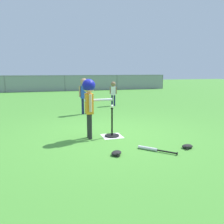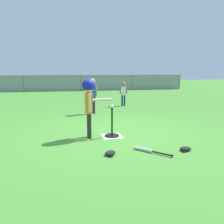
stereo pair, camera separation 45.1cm
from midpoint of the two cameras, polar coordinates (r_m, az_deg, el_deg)
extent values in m
plane|color=#478C33|center=(5.10, 2.64, -5.81)|extent=(60.00, 60.00, 0.00)
cube|color=white|center=(4.95, 2.62, -6.25)|extent=(0.44, 0.44, 0.01)
cylinder|color=black|center=(4.95, 2.63, -6.15)|extent=(0.32, 0.32, 0.03)
cylinder|color=black|center=(4.87, 2.66, -2.55)|extent=(0.04, 0.04, 0.61)
cylinder|color=black|center=(4.81, 2.69, 0.89)|extent=(0.06, 0.06, 0.02)
sphere|color=white|center=(4.80, 2.69, 1.44)|extent=(0.07, 0.07, 0.07)
cylinder|color=#262626|center=(4.84, -3.35, -3.34)|extent=(0.08, 0.08, 0.55)
cylinder|color=#262626|center=(4.73, -3.13, -3.68)|extent=(0.08, 0.08, 0.55)
cube|color=orange|center=(4.69, -3.30, 2.25)|extent=(0.15, 0.24, 0.42)
cylinder|color=beige|center=(4.84, -3.57, 2.86)|extent=(0.06, 0.06, 0.36)
cylinder|color=beige|center=(4.54, -3.03, 2.36)|extent=(0.06, 0.06, 0.36)
sphere|color=beige|center=(4.66, -3.35, 6.47)|extent=(0.24, 0.24, 0.24)
sphere|color=#141999|center=(4.65, -3.35, 6.84)|extent=(0.28, 0.28, 0.28)
cylinder|color=silver|center=(4.72, -0.78, 3.13)|extent=(0.60, 0.06, 0.06)
cylinder|color=#191E4C|center=(9.25, 4.64, 2.96)|extent=(0.07, 0.07, 0.45)
cylinder|color=#191E4C|center=(9.26, 4.02, 2.98)|extent=(0.07, 0.07, 0.45)
cube|color=white|center=(9.21, 4.37, 5.43)|extent=(0.23, 0.17, 0.35)
cylinder|color=#8C6647|center=(9.21, 5.15, 5.57)|extent=(0.05, 0.05, 0.30)
cylinder|color=#8C6647|center=(9.21, 3.59, 5.60)|extent=(0.05, 0.05, 0.30)
sphere|color=#8C6647|center=(9.19, 4.39, 7.20)|extent=(0.20, 0.20, 0.20)
cylinder|color=#191E4C|center=(7.54, -2.99, 1.61)|extent=(0.08, 0.08, 0.53)
cylinder|color=#191E4C|center=(7.52, -3.87, 1.57)|extent=(0.08, 0.08, 0.53)
cube|color=#2347B7|center=(7.47, -3.47, 5.19)|extent=(0.24, 0.15, 0.42)
cylinder|color=tan|center=(7.50, -2.35, 5.45)|extent=(0.06, 0.06, 0.36)
cylinder|color=tan|center=(7.45, -4.60, 5.38)|extent=(0.06, 0.06, 0.36)
sphere|color=tan|center=(7.45, -3.50, 7.78)|extent=(0.24, 0.24, 0.24)
cylinder|color=silver|center=(4.13, 11.26, -9.50)|extent=(0.29, 0.30, 0.06)
cylinder|color=black|center=(4.02, 16.03, -10.32)|extent=(0.27, 0.28, 0.03)
cylinder|color=black|center=(3.97, 18.52, -10.72)|extent=(0.05, 0.05, 0.05)
ellipsoid|color=black|center=(3.88, 2.92, -10.56)|extent=(0.27, 0.27, 0.07)
cube|color=black|center=(3.80, 3.35, -11.07)|extent=(0.06, 0.06, 0.06)
ellipsoid|color=black|center=(4.37, 21.30, -8.85)|extent=(0.24, 0.19, 0.07)
cube|color=black|center=(4.28, 21.24, -9.27)|extent=(0.05, 0.05, 0.06)
cylinder|color=slate|center=(16.81, -21.17, 6.86)|extent=(0.06, 0.06, 1.15)
cylinder|color=slate|center=(16.62, -7.35, 7.44)|extent=(0.06, 0.06, 1.15)
cylinder|color=slate|center=(17.37, 6.04, 7.60)|extent=(0.06, 0.06, 1.15)
cylinder|color=slate|center=(18.96, 17.75, 7.40)|extent=(0.06, 0.06, 1.15)
cube|color=gray|center=(16.60, -7.39, 9.23)|extent=(16.00, 0.03, 0.03)
cube|color=gray|center=(16.62, -7.35, 7.44)|extent=(16.00, 0.01, 1.15)
camera|label=1|loc=(0.23, -87.32, 0.49)|focal=35.45mm
camera|label=2|loc=(0.23, 92.68, -0.49)|focal=35.45mm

